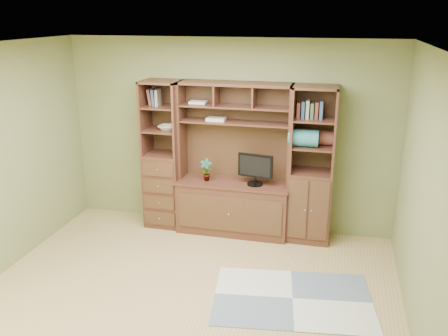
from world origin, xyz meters
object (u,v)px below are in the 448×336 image
(left_tower, at_px, (163,155))
(right_tower, at_px, (312,166))
(center_hutch, at_px, (233,161))
(monitor, at_px, (255,164))

(left_tower, distance_m, right_tower, 2.02)
(center_hutch, height_order, right_tower, same)
(left_tower, relative_size, right_tower, 1.00)
(right_tower, bearing_deg, left_tower, 180.00)
(center_hutch, distance_m, monitor, 0.31)
(center_hutch, bearing_deg, monitor, -6.58)
(left_tower, xyz_separation_m, right_tower, (2.02, 0.00, 0.00))
(monitor, bearing_deg, center_hutch, -176.87)
(center_hutch, xyz_separation_m, monitor, (0.30, -0.03, -0.01))
(left_tower, bearing_deg, monitor, -3.29)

